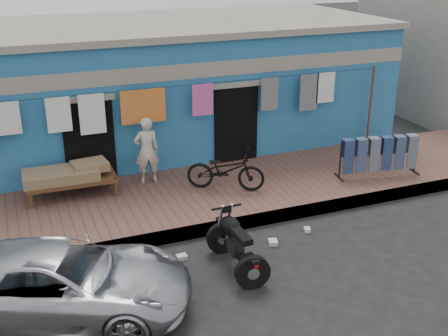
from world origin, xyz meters
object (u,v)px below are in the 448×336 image
bicycle (226,166)px  jeans_rack (379,156)px  seated_person (147,150)px  motorcycle (237,243)px  car (57,281)px  charpoy (72,181)px

bicycle → jeans_rack: size_ratio=0.83×
bicycle → jeans_rack: bearing=-68.3°
seated_person → jeans_rack: bearing=165.8°
seated_person → motorcycle: size_ratio=0.96×
car → jeans_rack: jeans_rack is taller
car → motorcycle: 2.97m
car → motorcycle: size_ratio=2.58×
car → jeans_rack: size_ratio=2.02×
charpoy → seated_person: bearing=3.2°
seated_person → charpoy: seated_person is taller
car → bicycle: bearing=-32.3°
motorcycle → charpoy: 4.26m
motorcycle → jeans_rack: 4.95m
bicycle → seated_person: bearing=86.1°
seated_person → jeans_rack: (5.03, -1.56, -0.28)m
charpoy → car: bearing=-100.7°
car → seated_person: 4.57m
car → bicycle: bicycle is taller
charpoy → jeans_rack: jeans_rack is taller
seated_person → bicycle: size_ratio=0.90×
jeans_rack → bicycle: bearing=171.1°
motorcycle → jeans_rack: jeans_rack is taller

